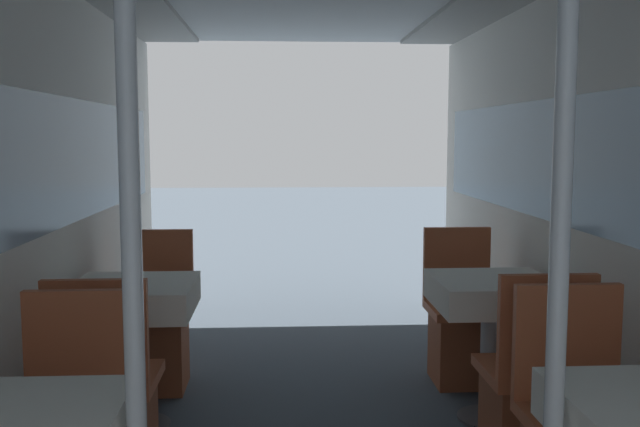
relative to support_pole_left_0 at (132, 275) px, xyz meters
The scene contains 10 objects.
wall_left 1.31m from the support_pole_left_0, 124.17° to the left, with size 0.05×6.46×2.28m.
wall_right 2.18m from the support_pole_left_0, 29.87° to the left, with size 0.05×6.46×2.28m.
support_pole_left_0 is the anchor object (origin of this frame).
dining_table_left_1 1.84m from the support_pole_left_0, 101.55° to the left, with size 0.61×0.61×0.76m.
chair_left_near_1 1.46m from the support_pole_left_0, 107.32° to the left, with size 0.42×0.42×0.94m.
chair_left_far_1 2.50m from the support_pole_left_0, 98.64° to the left, with size 0.42×0.42×0.94m.
support_pole_right_0 1.16m from the support_pole_left_0, ahead, with size 0.06×0.06×2.28m.
dining_table_right_1 2.35m from the support_pole_left_0, 48.92° to the left, with size 0.61×0.61×0.76m.
chair_right_near_1 2.07m from the support_pole_left_0, 36.93° to the left, with size 0.42×0.42×0.94m.
chair_right_far_1 2.90m from the support_pole_left_0, 57.05° to the left, with size 0.42×0.42×0.94m.
Camera 1 is at (-0.19, -1.14, 1.51)m, focal length 40.00 mm.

